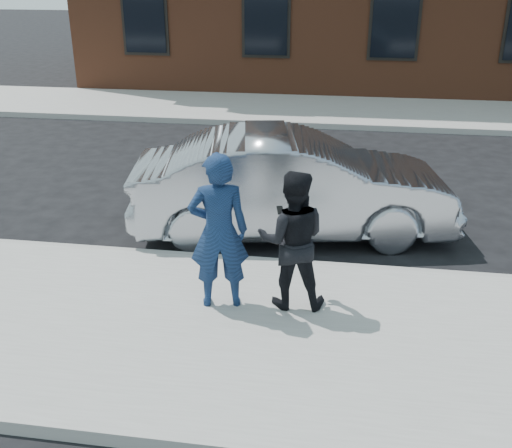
# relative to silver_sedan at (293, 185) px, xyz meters

# --- Properties ---
(ground) EXTENTS (100.00, 100.00, 0.00)m
(ground) POSITION_rel_silver_sedan_xyz_m (1.86, -2.82, -0.80)
(ground) COLOR black
(ground) RESTS_ON ground
(near_sidewalk) EXTENTS (50.00, 3.50, 0.15)m
(near_sidewalk) POSITION_rel_silver_sedan_xyz_m (1.86, -3.07, -0.73)
(near_sidewalk) COLOR gray
(near_sidewalk) RESTS_ON ground
(near_curb) EXTENTS (50.00, 0.10, 0.15)m
(near_curb) POSITION_rel_silver_sedan_xyz_m (1.86, -1.27, -0.73)
(near_curb) COLOR #999691
(near_curb) RESTS_ON ground
(far_sidewalk) EXTENTS (50.00, 3.50, 0.15)m
(far_sidewalk) POSITION_rel_silver_sedan_xyz_m (1.86, 8.43, -0.73)
(far_sidewalk) COLOR gray
(far_sidewalk) RESTS_ON ground
(far_curb) EXTENTS (50.00, 0.10, 0.15)m
(far_curb) POSITION_rel_silver_sedan_xyz_m (1.86, 6.63, -0.73)
(far_curb) COLOR #999691
(far_curb) RESTS_ON ground
(silver_sedan) EXTENTS (5.09, 2.52, 1.60)m
(silver_sedan) POSITION_rel_silver_sedan_xyz_m (0.00, 0.00, 0.00)
(silver_sedan) COLOR #999BA3
(silver_sedan) RESTS_ON ground
(man_hoodie) EXTENTS (0.77, 0.60, 1.89)m
(man_hoodie) POSITION_rel_silver_sedan_xyz_m (-0.62, -2.52, 0.29)
(man_hoodie) COLOR navy
(man_hoodie) RESTS_ON near_sidewalk
(man_peacoat) EXTENTS (0.87, 0.70, 1.68)m
(man_peacoat) POSITION_rel_silver_sedan_xyz_m (0.22, -2.39, 0.19)
(man_peacoat) COLOR black
(man_peacoat) RESTS_ON near_sidewalk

